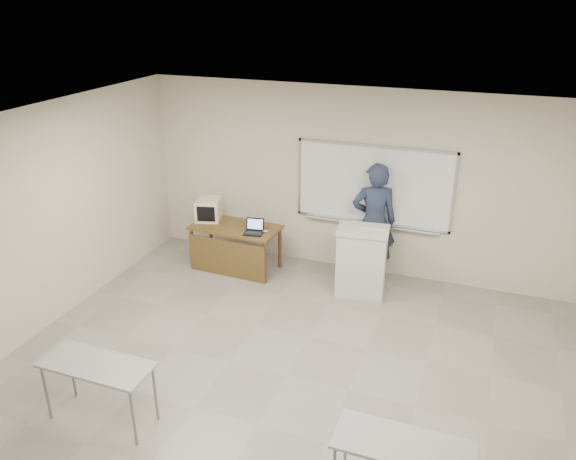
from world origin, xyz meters
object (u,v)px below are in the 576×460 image
at_px(whiteboard, 373,186).
at_px(keyboard, 375,228).
at_px(instructor_desk, 233,240).
at_px(crt_monitor, 208,209).
at_px(mouse, 265,231).
at_px(laptop, 255,230).
at_px(podium, 361,261).
at_px(presenter, 374,222).

bearing_deg(whiteboard, keyboard, -74.20).
bearing_deg(instructor_desk, crt_monitor, 159.14).
distance_m(instructor_desk, mouse, 0.60).
xyz_separation_m(laptop, mouse, (0.15, 0.08, -0.04)).
distance_m(whiteboard, mouse, 1.85).
height_order(whiteboard, laptop, whiteboard).
height_order(whiteboard, crt_monitor, whiteboard).
relative_size(whiteboard, mouse, 26.58).
xyz_separation_m(podium, crt_monitor, (-2.69, 0.23, 0.39)).
xyz_separation_m(crt_monitor, mouse, (1.10, -0.17, -0.16)).
xyz_separation_m(instructor_desk, presenter, (2.18, 0.59, 0.41)).
bearing_deg(laptop, keyboard, -6.59).
relative_size(podium, crt_monitor, 2.41).
xyz_separation_m(crt_monitor, presenter, (2.73, 0.36, 0.03)).
bearing_deg(whiteboard, instructor_desk, -159.63).
relative_size(crt_monitor, presenter, 0.23).
xyz_separation_m(keyboard, presenter, (-0.11, 0.50, -0.12)).
relative_size(whiteboard, podium, 2.33).
bearing_deg(keyboard, laptop, -179.41).
height_order(instructor_desk, laptop, laptop).
height_order(podium, laptop, podium).
xyz_separation_m(whiteboard, presenter, (0.08, -0.18, -0.52)).
bearing_deg(laptop, crt_monitor, 155.23).
distance_m(mouse, keyboard, 1.77).
bearing_deg(podium, crt_monitor, 168.17).
xyz_separation_m(podium, presenter, (0.04, 0.58, 0.42)).
xyz_separation_m(instructor_desk, mouse, (0.55, 0.06, 0.22)).
distance_m(crt_monitor, keyboard, 2.85).
height_order(laptop, presenter, presenter).
distance_m(whiteboard, presenter, 0.56).
bearing_deg(crt_monitor, keyboard, -17.88).
distance_m(whiteboard, laptop, 2.00).
bearing_deg(keyboard, instructor_desk, 179.62).
distance_m(podium, presenter, 0.72).
bearing_deg(presenter, instructor_desk, -2.60).
bearing_deg(instructor_desk, presenter, 17.72).
height_order(instructor_desk, podium, podium).
height_order(instructor_desk, crt_monitor, crt_monitor).
distance_m(keyboard, presenter, 0.53).
height_order(crt_monitor, mouse, crt_monitor).
xyz_separation_m(whiteboard, podium, (0.04, -0.77, -0.94)).
bearing_deg(instructor_desk, laptop, 0.15).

